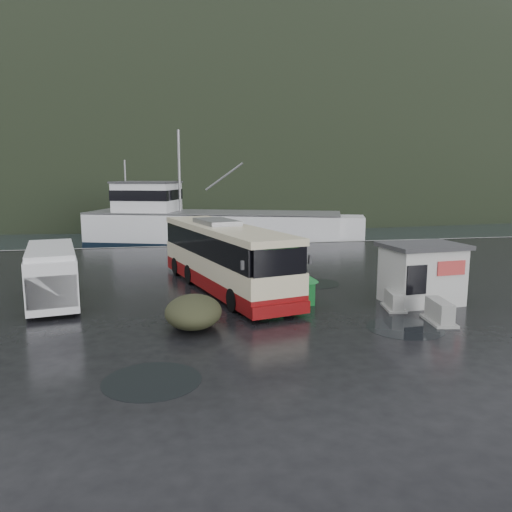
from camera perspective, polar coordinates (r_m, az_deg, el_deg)
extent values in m
plane|color=black|center=(21.35, -2.21, -6.38)|extent=(160.00, 160.00, 0.00)
cube|color=black|center=(130.47, -9.64, 6.76)|extent=(300.00, 180.00, 0.02)
cube|color=#999993|center=(40.84, -6.49, 1.19)|extent=(160.00, 0.60, 1.50)
ellipsoid|color=black|center=(270.68, -8.25, 8.12)|extent=(780.00, 540.00, 570.00)
cylinder|color=black|center=(19.96, 16.67, -7.90)|extent=(2.91, 2.91, 0.01)
cylinder|color=black|center=(14.88, -11.81, -13.77)|extent=(2.82, 2.82, 0.01)
cylinder|color=black|center=(26.84, 6.85, -3.14)|extent=(2.55, 2.55, 0.01)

